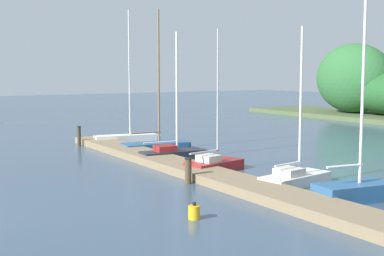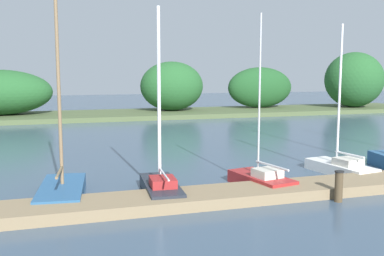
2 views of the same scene
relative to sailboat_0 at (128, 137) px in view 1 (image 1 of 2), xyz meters
name	(u,v)px [view 1 (image 1 of 2)]	position (x,y,z in m)	size (l,w,h in m)	color
dock_pier	(216,177)	(12.06, -1.81, -0.19)	(27.89, 1.80, 0.35)	#847051
sailboat_0	(128,137)	(0.00, 0.00, 0.00)	(1.52, 4.10, 8.00)	white
sailboat_1	(157,143)	(3.33, 0.21, 0.00)	(1.76, 3.95, 7.69)	#285684
sailboat_2	(174,151)	(6.51, -0.55, 0.02)	(1.30, 3.57, 6.28)	#232833
sailboat_3	(215,164)	(10.19, -0.59, -0.04)	(1.65, 3.02, 6.18)	maroon
sailboat_4	(297,176)	(14.24, 0.43, -0.03)	(1.61, 3.39, 6.04)	white
sailboat_5	(358,187)	(17.11, 0.52, 0.08)	(1.65, 3.05, 8.29)	#285684
mooring_piling_0	(79,136)	(-0.48, -2.94, 0.22)	(0.24, 0.24, 1.16)	#3D3323
mooring_piling_1	(188,171)	(11.81, -2.97, 0.15)	(0.29, 0.29, 1.01)	#4C3D28
channel_buoy_0	(194,212)	(16.13, -5.41, -0.15)	(0.35, 0.35, 0.53)	gold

